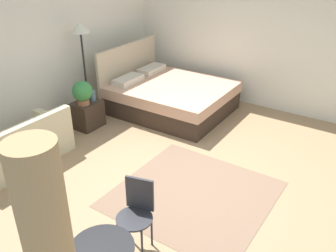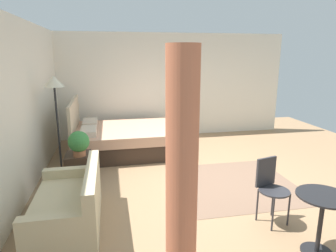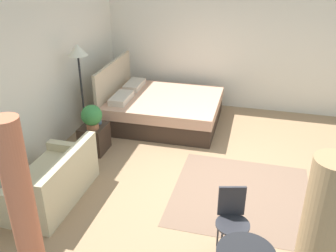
% 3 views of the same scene
% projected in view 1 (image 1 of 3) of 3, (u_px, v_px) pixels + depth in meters
% --- Properties ---
extents(ground_plane, '(9.34, 9.15, 0.02)m').
position_uv_depth(ground_plane, '(182.00, 177.00, 5.32)').
color(ground_plane, '#9E7A56').
extents(wall_back, '(9.34, 0.12, 2.74)m').
position_uv_depth(wall_back, '(32.00, 53.00, 6.22)').
color(wall_back, silver).
rests_on(wall_back, ground).
extents(wall_right, '(0.12, 6.15, 2.74)m').
position_uv_depth(wall_right, '(269.00, 40.00, 7.03)').
color(wall_right, silver).
rests_on(wall_right, ground).
extents(area_rug, '(1.97, 1.99, 0.01)m').
position_uv_depth(area_rug, '(193.00, 194.00, 4.94)').
color(area_rug, '#7F604C').
rests_on(area_rug, ground).
extents(bed, '(1.90, 2.25, 1.23)m').
position_uv_depth(bed, '(169.00, 96.00, 7.29)').
color(bed, '#38281E').
rests_on(bed, ground).
extents(couch, '(1.51, 0.81, 0.77)m').
position_uv_depth(couch, '(20.00, 147.00, 5.55)').
color(couch, beige).
rests_on(couch, ground).
extents(nightstand, '(0.50, 0.42, 0.49)m').
position_uv_depth(nightstand, '(88.00, 114.00, 6.65)').
color(nightstand, '#38281E').
rests_on(nightstand, ground).
extents(potted_plant, '(0.36, 0.36, 0.44)m').
position_uv_depth(potted_plant, '(82.00, 92.00, 6.33)').
color(potted_plant, '#935B3D').
rests_on(potted_plant, nightstand).
extents(vase, '(0.12, 0.12, 0.20)m').
position_uv_depth(vase, '(92.00, 96.00, 6.56)').
color(vase, slate).
rests_on(vase, nightstand).
extents(floor_lamp, '(0.35, 0.35, 1.83)m').
position_uv_depth(floor_lamp, '(81.00, 36.00, 6.50)').
color(floor_lamp, black).
rests_on(floor_lamp, ground).
extents(cafe_chair_near_window, '(0.49, 0.49, 0.86)m').
position_uv_depth(cafe_chair_near_window, '(137.00, 209.00, 3.87)').
color(cafe_chair_near_window, '#2D2D33').
rests_on(cafe_chair_near_window, ground).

